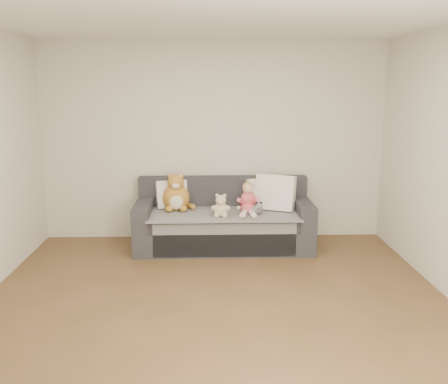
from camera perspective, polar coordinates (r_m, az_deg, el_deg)
name	(u,v)px	position (r m, az deg, el deg)	size (l,w,h in m)	color
room_shell	(216,166)	(4.55, -0.97, 2.94)	(5.00, 5.00, 5.00)	brown
sofa	(224,223)	(6.36, -0.05, -3.52)	(2.20, 0.94, 0.85)	#2D2D33
cushion_left	(172,194)	(6.46, -5.99, -0.24)	(0.42, 0.27, 0.37)	white
cushion_right_back	(263,193)	(6.48, 4.47, -0.08)	(0.44, 0.27, 0.39)	white
cushion_right_front	(275,192)	(6.33, 5.88, -0.06)	(0.54, 0.39, 0.46)	white
toddler	(248,201)	(6.13, 2.75, -0.98)	(0.28, 0.40, 0.40)	#C14644
plush_cat	(176,195)	(6.33, -5.47, -0.38)	(0.42, 0.36, 0.52)	#A87025
teddy_bear	(221,207)	(5.99, -0.37, -1.78)	(0.23, 0.17, 0.29)	beige
plush_cow	(257,209)	(6.12, 3.81, -1.91)	(0.14, 0.21, 0.17)	white
sippy_cup	(217,209)	(6.15, -0.83, -1.96)	(0.10, 0.07, 0.11)	purple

